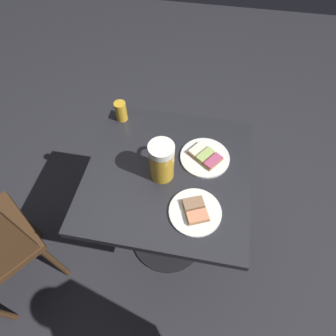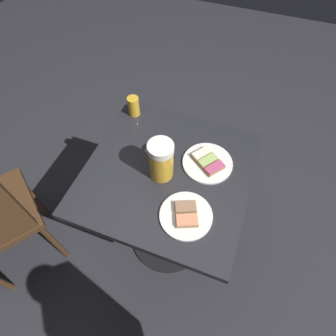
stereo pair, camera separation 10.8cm
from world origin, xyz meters
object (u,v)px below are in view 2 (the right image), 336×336
Objects in this scene: beer_mug at (161,159)px; beer_glass_small at (134,106)px; plate_near at (208,162)px; plate_far at (186,215)px.

beer_mug reaches higher than beer_glass_small.
beer_glass_small reaches higher than plate_near.
beer_mug is (0.16, 0.10, 0.08)m from plate_near.
plate_near is 0.20m from beer_mug.
beer_mug reaches higher than plate_far.
plate_far is (0.01, 0.25, -0.00)m from plate_near.
beer_mug is at bearing -44.26° from plate_far.
plate_near is at bearing -92.01° from plate_far.
beer_mug is (0.15, -0.15, 0.08)m from plate_far.
beer_glass_small is at bearing -46.49° from plate_far.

